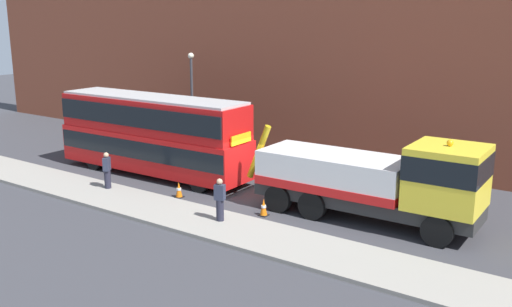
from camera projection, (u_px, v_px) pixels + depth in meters
ground_plane at (257, 195)px, 26.01m from camera, size 120.00×120.00×0.00m
near_kerb at (196, 220)px, 22.65m from camera, size 60.00×2.80×0.15m
building_facade at (340, 14)px, 30.31m from camera, size 60.00×1.50×16.00m
recovery_tow_truck at (376, 179)px, 22.21m from camera, size 10.17×2.83×3.67m
double_decker_bus at (153, 132)px, 28.87m from camera, size 11.09×2.79×4.06m
pedestrian_onlooker at (107, 171)px, 26.34m from camera, size 0.42×0.48×1.71m
pedestrian_bystander at (220, 200)px, 22.14m from camera, size 0.45×0.37×1.71m
traffic_cone_near_bus at (179, 190)px, 25.57m from camera, size 0.36×0.36×0.72m
traffic_cone_midway at (264, 208)px, 23.23m from camera, size 0.36×0.36×0.72m
street_lamp at (192, 92)px, 34.51m from camera, size 0.36×0.36×5.83m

